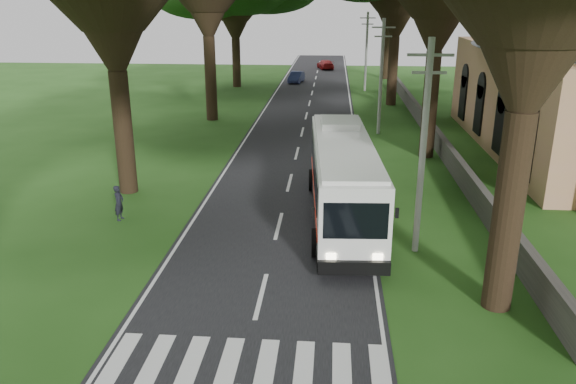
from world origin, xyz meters
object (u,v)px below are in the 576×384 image
Objects in this scene: distant_car_b at (296,77)px; pedestrian at (119,203)px; pole_mid at (381,75)px; pole_near at (423,146)px; coach_bus at (343,177)px; pole_far at (366,50)px; distant_car_c at (325,64)px.

distant_car_b is 43.59m from pedestrian.
distant_car_b is at bearing -0.73° from pedestrian.
distant_car_b is at bearing 106.63° from pole_mid.
pole_mid is 22.02m from pedestrian.
pedestrian is (-4.91, -43.32, 0.14)m from distant_car_b.
pole_near is 4.89m from coach_bus.
pole_far is 10.06m from distant_car_b.
distant_car_b is at bearing 64.15° from distant_car_c.
distant_car_c is at bearing 96.52° from pole_mid.
pole_far reaches higher than coach_bus.
pole_far is at bearing 90.00° from pole_mid.
pedestrian is at bearing -108.36° from pole_far.
pole_mid is at bearing -65.39° from distant_car_b.
pole_far is 1.85× the size of distant_car_c.
pole_near is at bearing -52.96° from coach_bus.
coach_bus is at bearing -75.51° from distant_car_b.
pole_near is 2.12× the size of distant_car_b.
distant_car_b is at bearing 144.03° from pole_far.
pole_far is at bearing -28.00° from distant_car_b.
coach_bus is 9.86m from pedestrian.
pole_near reaches higher than distant_car_b.
pedestrian is (-9.74, -1.08, -1.11)m from coach_bus.
distant_car_c is at bearing 88.40° from coach_bus.
pedestrian is at bearing 169.96° from pole_near.
pole_near is 1.85× the size of distant_car_c.
distant_car_c is at bearing 94.33° from pole_near.
pole_mid reaches higher than coach_bus.
distant_car_b is (-7.63, 45.54, -3.53)m from pole_near.
pole_mid is 2.12× the size of distant_car_b.
pole_far is 36.88m from coach_bus.
coach_bus reaches higher than distant_car_b.
pole_near is at bearing 81.39° from distant_car_c.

